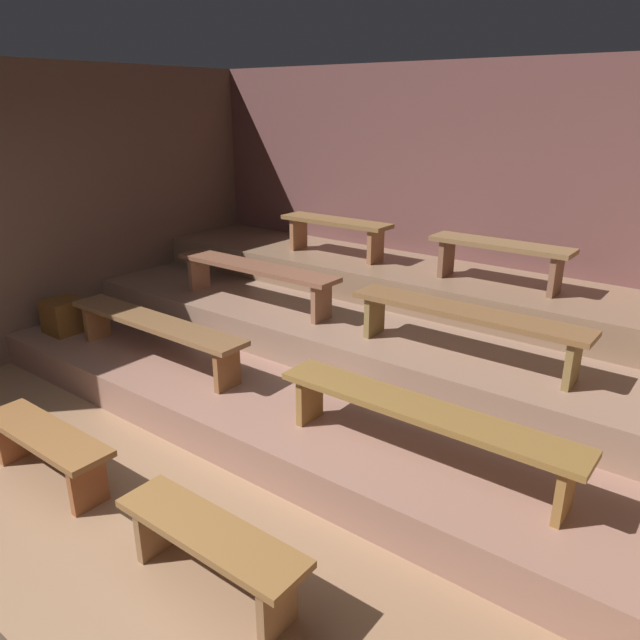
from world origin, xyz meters
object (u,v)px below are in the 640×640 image
at_px(bench_middle_left, 255,272).
at_px(bench_middle_right, 465,319).
at_px(bench_upper_right, 500,252).
at_px(bench_lower_left, 154,327).
at_px(bench_floor_left, 46,443).
at_px(wooden_crate_lower, 64,316).
at_px(bench_floor_right, 210,543).
at_px(bench_upper_left, 335,228).
at_px(bench_lower_right, 422,417).

relative_size(bench_middle_left, bench_middle_right, 1.00).
bearing_deg(bench_upper_right, bench_lower_left, -136.16).
xyz_separation_m(bench_lower_left, bench_middle_left, (0.21, 1.04, 0.29)).
xyz_separation_m(bench_floor_left, bench_middle_right, (1.85, 2.34, 0.61)).
bearing_deg(bench_lower_left, bench_middle_right, 23.83).
height_order(bench_upper_right, wooden_crate_lower, bench_upper_right).
relative_size(bench_floor_left, bench_middle_left, 0.63).
relative_size(bench_floor_right, bench_upper_left, 0.93).
height_order(bench_floor_left, wooden_crate_lower, wooden_crate_lower).
bearing_deg(bench_lower_left, bench_middle_left, 78.29).
relative_size(bench_floor_right, bench_upper_right, 0.93).
bearing_deg(bench_middle_left, bench_floor_left, -83.15).
height_order(bench_floor_right, bench_middle_left, bench_middle_left).
xyz_separation_m(bench_upper_left, bench_upper_right, (1.77, 0.00, 0.00)).
bearing_deg(wooden_crate_lower, bench_upper_right, 32.19).
height_order(bench_lower_right, bench_upper_left, bench_upper_left).
distance_m(bench_lower_right, bench_upper_right, 2.20).
bearing_deg(bench_upper_right, bench_upper_left, 180.00).
bearing_deg(bench_lower_left, bench_upper_right, 43.84).
bearing_deg(bench_middle_right, bench_floor_left, -128.38).
bearing_deg(bench_upper_left, bench_lower_left, -100.73).
height_order(bench_lower_left, bench_middle_left, bench_middle_left).
bearing_deg(bench_floor_right, bench_upper_right, 88.29).
height_order(bench_floor_left, bench_middle_left, bench_middle_left).
xyz_separation_m(bench_middle_left, bench_upper_left, (0.18, 1.05, 0.28)).
bearing_deg(bench_upper_left, bench_lower_right, -43.84).
xyz_separation_m(bench_middle_right, bench_upper_right, (-0.18, 1.05, 0.28)).
relative_size(bench_floor_right, bench_lower_right, 0.58).
relative_size(bench_lower_right, bench_upper_left, 1.60).
distance_m(bench_floor_right, bench_upper_right, 3.50).
distance_m(bench_lower_left, bench_upper_right, 3.06).
distance_m(bench_middle_right, wooden_crate_lower, 3.83).
bearing_deg(bench_upper_right, bench_middle_left, -151.86).
bearing_deg(bench_upper_right, bench_lower_right, -79.27).
height_order(bench_upper_left, bench_upper_right, same).
relative_size(bench_lower_left, bench_middle_left, 1.09).
distance_m(bench_upper_left, bench_upper_right, 1.77).
xyz_separation_m(bench_middle_left, bench_middle_right, (2.13, 0.00, 0.00)).
xyz_separation_m(bench_lower_right, bench_upper_left, (-2.17, 2.08, 0.57)).
bearing_deg(bench_middle_left, bench_lower_left, -101.71).
relative_size(bench_middle_left, bench_upper_right, 1.47).
bearing_deg(bench_middle_left, bench_upper_right, 28.14).
xyz_separation_m(bench_floor_right, wooden_crate_lower, (-3.35, 1.21, 0.17)).
height_order(bench_floor_right, wooden_crate_lower, wooden_crate_lower).
bearing_deg(bench_floor_left, bench_floor_right, 0.00).
height_order(bench_floor_right, bench_middle_right, bench_middle_right).
distance_m(bench_floor_right, bench_middle_left, 3.05).
bearing_deg(bench_floor_right, bench_floor_left, 180.00).
relative_size(bench_upper_left, wooden_crate_lower, 3.81).
height_order(bench_floor_left, bench_floor_right, same).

